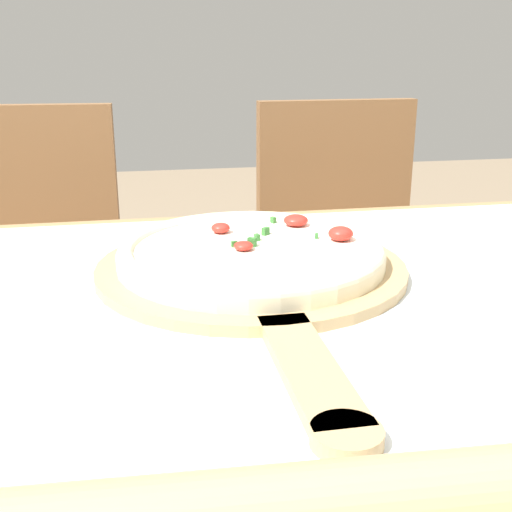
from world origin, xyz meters
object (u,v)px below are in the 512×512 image
object	(u,v)px
rolling_pin	(345,511)
chair_right	(344,265)
pizza_peel	(255,274)
chair_left	(31,285)
pizza	(252,252)

from	to	relation	value
rolling_pin	chair_right	world-z (taller)	chair_right
rolling_pin	pizza_peel	bearing A→B (deg)	85.56
chair_left	chair_right	size ratio (longest dim) A/B	1.00
pizza_peel	chair_left	size ratio (longest dim) A/B	0.62
rolling_pin	chair_right	xyz separation A→B (m)	(0.38, 1.11, -0.27)
chair_right	pizza_peel	bearing A→B (deg)	-117.91
pizza	chair_left	distance (m)	0.81
pizza	chair_right	size ratio (longest dim) A/B	0.34
chair_left	pizza_peel	bearing A→B (deg)	-59.94
chair_left	pizza	bearing A→B (deg)	-59.13
pizza	chair_left	bearing A→B (deg)	118.11
pizza	rolling_pin	world-z (taller)	rolling_pin
pizza_peel	chair_left	world-z (taller)	chair_left
pizza	chair_right	xyz separation A→B (m)	(0.35, 0.68, -0.27)
rolling_pin	chair_left	world-z (taller)	chair_left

